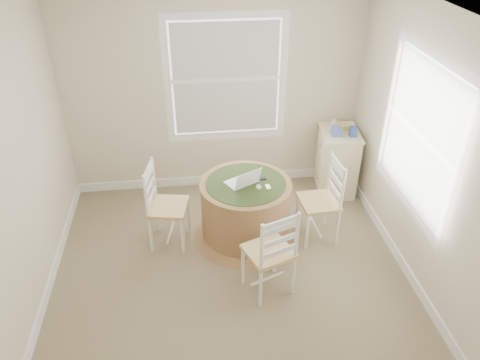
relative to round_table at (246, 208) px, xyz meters
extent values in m
cube|color=#8C7D59|center=(-0.24, -0.64, -0.40)|extent=(3.60, 3.60, 0.02)
cube|color=white|center=(-0.24, -0.64, 2.22)|extent=(3.60, 3.60, 0.02)
cube|color=beige|center=(-0.24, 1.17, 0.91)|extent=(3.60, 0.02, 2.60)
cube|color=beige|center=(-0.24, -2.45, 0.91)|extent=(3.60, 0.02, 2.60)
cube|color=beige|center=(-2.05, -0.64, 0.91)|extent=(0.02, 3.60, 2.60)
cube|color=beige|center=(1.57, -0.64, 0.91)|extent=(0.02, 3.60, 2.60)
cube|color=white|center=(-0.24, 1.15, -0.33)|extent=(3.60, 0.02, 0.12)
cube|color=white|center=(-2.03, -0.64, -0.33)|extent=(0.02, 3.60, 0.12)
cube|color=white|center=(1.55, -0.64, -0.33)|extent=(0.02, 3.60, 0.12)
cylinder|color=#9A6B45|center=(0.00, 0.00, 0.00)|extent=(0.97, 0.97, 0.63)
cone|color=#9A6B45|center=(0.00, 0.00, -0.35)|extent=(1.17, 1.17, 0.07)
cylinder|color=#9A6B45|center=(0.00, 0.00, 0.30)|extent=(0.99, 0.99, 0.03)
cylinder|color=#2C441D|center=(0.00, 0.00, 0.32)|extent=(0.86, 0.86, 0.01)
cone|color=#2C441D|center=(0.00, 0.00, 0.26)|extent=(0.95, 0.95, 0.10)
cube|color=white|center=(-0.05, 0.03, 0.32)|extent=(0.37, 0.33, 0.02)
cube|color=silver|center=(-0.05, 0.03, 0.33)|extent=(0.28, 0.22, 0.00)
cube|color=black|center=(0.01, -0.09, 0.43)|extent=(0.30, 0.20, 0.20)
ellipsoid|color=white|center=(0.12, -0.10, 0.33)|extent=(0.06, 0.09, 0.03)
cube|color=#B7BABF|center=(0.22, -0.10, 0.32)|extent=(0.05, 0.09, 0.02)
cube|color=black|center=(0.19, 0.06, 0.32)|extent=(0.06, 0.05, 0.02)
cube|color=beige|center=(1.29, 0.83, 0.02)|extent=(0.49, 0.64, 0.81)
cube|color=beige|center=(1.29, 0.83, 0.43)|extent=(0.52, 0.67, 0.02)
cube|color=beige|center=(1.05, 0.85, -0.22)|extent=(0.06, 0.50, 0.17)
cube|color=beige|center=(1.05, 0.85, 0.02)|extent=(0.06, 0.50, 0.17)
cube|color=beige|center=(1.05, 0.85, 0.26)|extent=(0.06, 0.50, 0.17)
cube|color=#4F66B5|center=(1.20, 0.74, 0.50)|extent=(0.13, 0.13, 0.10)
cube|color=gold|center=(1.32, 0.89, 0.48)|extent=(0.16, 0.11, 0.06)
cube|color=#3749A6|center=(1.40, 0.69, 0.51)|extent=(0.09, 0.09, 0.12)
cylinder|color=beige|center=(1.23, 0.99, 0.49)|extent=(0.07, 0.07, 0.09)
camera|label=1|loc=(-0.58, -4.15, 3.00)|focal=35.00mm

